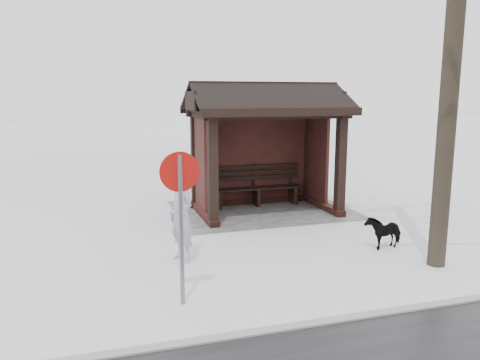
% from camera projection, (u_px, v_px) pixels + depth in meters
% --- Properties ---
extents(ground, '(120.00, 120.00, 0.00)m').
position_uv_depth(ground, '(265.00, 212.00, 11.30)').
color(ground, white).
rests_on(ground, ground).
extents(kerb, '(120.00, 0.15, 0.06)m').
position_uv_depth(kerb, '(408.00, 310.00, 6.12)').
color(kerb, gray).
rests_on(kerb, ground).
extents(trampled_patch, '(4.20, 3.20, 0.02)m').
position_uv_depth(trampled_patch, '(262.00, 210.00, 11.48)').
color(trampled_patch, gray).
rests_on(trampled_patch, ground).
extents(bus_shelter, '(3.60, 2.40, 3.09)m').
position_uv_depth(bus_shelter, '(263.00, 122.00, 11.06)').
color(bus_shelter, '#371B14').
rests_on(bus_shelter, ground).
extents(pedestrian, '(0.56, 0.67, 1.58)m').
position_uv_depth(pedestrian, '(182.00, 216.00, 7.84)').
color(pedestrian, '#A89AB4').
rests_on(pedestrian, ground).
extents(dog, '(0.77, 0.48, 0.60)m').
position_uv_depth(dog, '(384.00, 231.00, 8.64)').
color(dog, black).
rests_on(dog, ground).
extents(road_sign, '(0.53, 0.09, 2.07)m').
position_uv_depth(road_sign, '(180.00, 194.00, 6.07)').
color(road_sign, slate).
rests_on(road_sign, ground).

